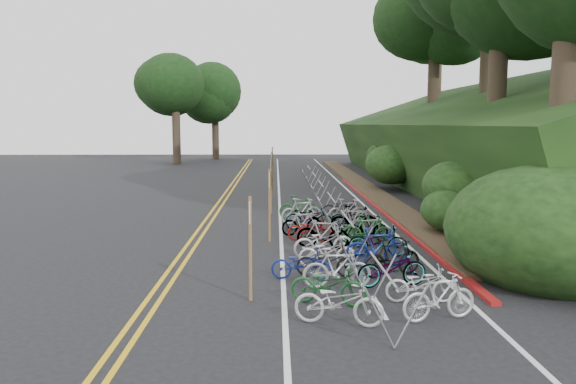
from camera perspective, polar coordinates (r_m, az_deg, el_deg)
name	(u,v)px	position (r m, az deg, el deg)	size (l,w,h in m)	color
ground	(244,283)	(14.51, -4.49, -9.18)	(120.00, 120.00, 0.00)	black
road_markings	(272,217)	(24.35, -1.67, -2.55)	(7.47, 80.00, 0.01)	gold
red_curb	(380,209)	(26.67, 9.31, -1.70)	(0.25, 28.00, 0.10)	maroon
embankment	(481,148)	(35.15, 19.01, 4.21)	(14.30, 48.14, 9.11)	black
tree_cluster	(419,1)	(37.82, 13.13, 18.41)	(32.61, 54.17, 18.67)	#2D2319
bike_rack_front	(382,283)	(11.53, 9.53, -9.14)	(1.15, 2.75, 1.18)	gray
bike_racks_rest	(321,190)	(27.19, 3.36, 0.25)	(1.14, 23.00, 1.17)	gray
signpost_near	(250,241)	(12.77, -3.86, -5.03)	(0.08, 0.40, 2.41)	brown
signposts_rest	(271,176)	(28.03, -1.69, 1.65)	(0.08, 18.40, 2.50)	brown
bike_front	(301,264)	(14.66, 1.35, -7.32)	(1.57, 0.55, 0.82)	navy
bike_valet	(345,238)	(17.68, 5.77, -4.64)	(3.29, 14.56, 1.10)	beige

